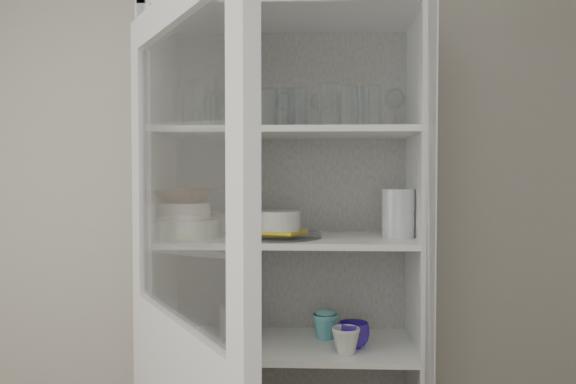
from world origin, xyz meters
The scene contains 32 objects.
wall_back centered at (0.00, 1.50, 1.30)m, with size 3.60×0.02×2.60m, color #AEAB97.
pantry_cabinet centered at (0.20, 1.34, 0.94)m, with size 1.00×0.45×2.10m.
tumbler_0 centered at (-0.14, 1.16, 1.74)m, with size 0.08×0.08×0.15m, color silver.
tumbler_1 centered at (0.08, 1.11, 1.73)m, with size 0.06×0.06×0.13m, color silver.
tumbler_2 centered at (-0.04, 1.15, 1.72)m, with size 0.06×0.06×0.13m, color silver.
tumbler_3 centered at (0.35, 1.13, 1.74)m, with size 0.08×0.08×0.15m, color silver.
tumbler_4 centered at (0.42, 1.13, 1.73)m, with size 0.07×0.07×0.14m, color silver.
tumbler_5 centered at (0.46, 1.16, 1.73)m, with size 0.07×0.07×0.14m, color silver.
tumbler_6 centered at (0.50, 1.15, 1.73)m, with size 0.07×0.07×0.15m, color silver.
tumbler_7 centered at (-0.03, 1.30, 1.73)m, with size 0.07×0.07×0.15m, color silver.
tumbler_8 centered at (-0.08, 1.27, 1.72)m, with size 0.06×0.06×0.12m, color silver.
tumbler_9 centered at (0.12, 1.27, 1.74)m, with size 0.08×0.08×0.15m, color silver.
tumbler_10 centered at (0.23, 1.28, 1.74)m, with size 0.08×0.08×0.16m, color silver.
tumbler_11 centered at (0.19, 1.27, 1.74)m, with size 0.08×0.08×0.15m, color silver.
goblet_0 centered at (-0.07, 1.36, 1.75)m, with size 0.08×0.08×0.19m, color silver, non-canonical shape.
goblet_1 centered at (0.19, 1.37, 1.75)m, with size 0.08×0.08×0.17m, color silver, non-canonical shape.
goblet_2 centered at (0.32, 1.37, 1.74)m, with size 0.07×0.07×0.17m, color silver, non-canonical shape.
goblet_3 centered at (0.61, 1.37, 1.75)m, with size 0.08×0.08×0.18m, color silver, non-canonical shape.
plate_stack_front centered at (-0.18, 1.21, 1.30)m, with size 0.25×0.25×0.07m, color silver.
plate_stack_back centered at (-0.02, 1.40, 1.30)m, with size 0.20×0.20×0.08m, color silver.
cream_bowl centered at (-0.18, 1.21, 1.36)m, with size 0.19×0.19×0.06m, color silver.
terracotta_bowl centered at (-0.18, 1.21, 1.42)m, with size 0.20×0.20×0.05m, color brown.
glass_platter centered at (0.17, 1.24, 1.27)m, with size 0.32×0.32×0.02m, color silver.
yellow_trivet centered at (0.17, 1.24, 1.28)m, with size 0.16×0.16×0.01m, color yellow.
white_ramekin centered at (0.17, 1.24, 1.33)m, with size 0.16×0.16×0.07m, color silver.
grey_bowl_stack centered at (0.61, 1.26, 1.35)m, with size 0.12×0.12×0.18m, color silver.
mug_blue centered at (0.44, 1.21, 0.91)m, with size 0.12×0.12×0.09m, color navy.
mug_teal centered at (0.34, 1.32, 0.91)m, with size 0.10×0.10×0.09m, color teal.
mug_white centered at (0.41, 1.14, 0.91)m, with size 0.10×0.10×0.09m, color silver.
teal_jar centered at (0.34, 1.34, 0.91)m, with size 0.08×0.08×0.10m.
measuring_cups centered at (-0.14, 1.18, 0.88)m, with size 0.10×0.10×0.04m, color silver.
white_canister centered at (0.00, 1.27, 0.93)m, with size 0.12×0.12×0.14m, color silver.
Camera 1 is at (0.29, -0.83, 1.50)m, focal length 35.00 mm.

